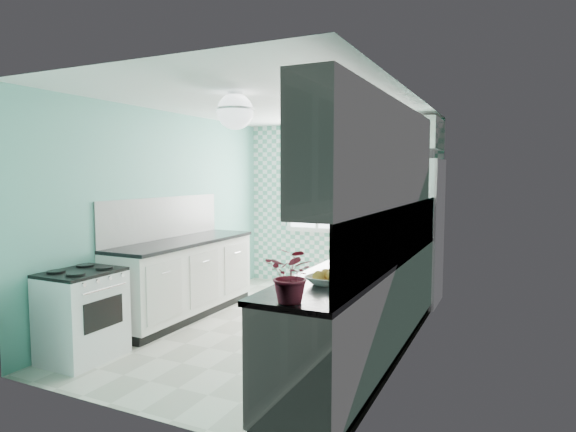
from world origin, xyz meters
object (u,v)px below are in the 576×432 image
at_px(ceiling_light, 235,111).
at_px(potted_plant, 292,275).
at_px(fridge, 408,231).
at_px(fruit_bowl, 325,280).
at_px(stove, 82,314).
at_px(sink, 395,245).
at_px(microwave, 410,147).

relative_size(ceiling_light, potted_plant, 0.99).
relative_size(fridge, fruit_bowl, 7.45).
xyz_separation_m(ceiling_light, fridge, (1.11, 2.60, -1.36)).
height_order(ceiling_light, stove, ceiling_light).
xyz_separation_m(sink, microwave, (-0.09, 1.16, 1.16)).
distance_m(fridge, fruit_bowl, 3.35).
xyz_separation_m(fruit_bowl, microwave, (-0.09, 3.35, 1.12)).
distance_m(ceiling_light, stove, 2.38).
xyz_separation_m(stove, potted_plant, (2.40, -0.50, 0.68)).
height_order(ceiling_light, potted_plant, ceiling_light).
bearing_deg(fruit_bowl, stove, -178.79).
height_order(stove, microwave, microwave).
xyz_separation_m(ceiling_light, sink, (1.20, 1.44, -1.39)).
bearing_deg(fruit_bowl, microwave, 91.54).
bearing_deg(microwave, stove, 58.16).
height_order(fridge, fruit_bowl, fridge).
bearing_deg(stove, potted_plant, -11.51).
distance_m(stove, fruit_bowl, 2.46).
xyz_separation_m(potted_plant, microwave, (-0.09, 3.90, 0.98)).
distance_m(fruit_bowl, potted_plant, 0.57).
bearing_deg(microwave, fruit_bowl, 93.87).
relative_size(fridge, microwave, 3.22).
height_order(sink, fruit_bowl, sink).
height_order(stove, fruit_bowl, fruit_bowl).
distance_m(sink, microwave, 1.65).
relative_size(ceiling_light, microwave, 0.59).
relative_size(ceiling_light, fruit_bowl, 1.35).
bearing_deg(sink, stove, -140.97).
distance_m(sink, potted_plant, 2.74).
distance_m(stove, microwave, 4.43).
xyz_separation_m(fridge, microwave, (0.00, 0.00, 1.13)).
distance_m(ceiling_light, potted_plant, 2.14).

